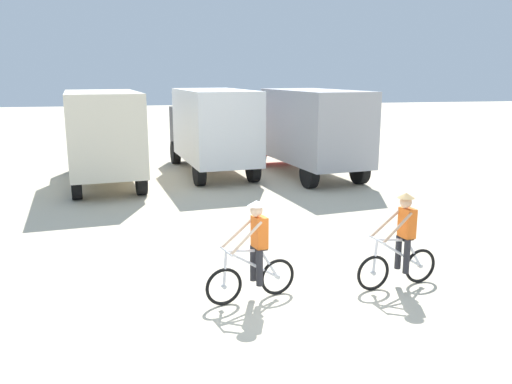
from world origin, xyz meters
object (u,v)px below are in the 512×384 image
object	(u,v)px
box_truck_cream_rv	(103,133)
box_truck_grey_hauler	(308,128)
cyclist_orange_shirt	(254,254)
box_truck_avon_van	(211,127)
cyclist_cowboy_hat	(401,244)

from	to	relation	value
box_truck_cream_rv	box_truck_grey_hauler	xyz separation A→B (m)	(7.75, 0.14, 0.00)
box_truck_cream_rv	box_truck_grey_hauler	bearing A→B (deg)	1.04
box_truck_grey_hauler	cyclist_orange_shirt	world-z (taller)	box_truck_grey_hauler
box_truck_avon_van	cyclist_orange_shirt	size ratio (longest dim) A/B	3.83
box_truck_grey_hauler	box_truck_cream_rv	bearing A→B (deg)	-178.96
box_truck_grey_hauler	cyclist_orange_shirt	size ratio (longest dim) A/B	3.86
box_truck_cream_rv	box_truck_avon_van	xyz separation A→B (m)	(4.08, 1.32, 0.00)
box_truck_cream_rv	cyclist_cowboy_hat	distance (m)	12.64
box_truck_avon_van	cyclist_cowboy_hat	bearing A→B (deg)	-80.52
box_truck_grey_hauler	cyclist_cowboy_hat	distance (m)	11.31
box_truck_grey_hauler	cyclist_cowboy_hat	world-z (taller)	box_truck_grey_hauler
box_truck_cream_rv	box_truck_grey_hauler	size ratio (longest dim) A/B	0.99
box_truck_cream_rv	cyclist_orange_shirt	world-z (taller)	box_truck_cream_rv
box_truck_cream_rv	box_truck_avon_van	world-z (taller)	same
box_truck_avon_van	box_truck_grey_hauler	bearing A→B (deg)	-17.82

